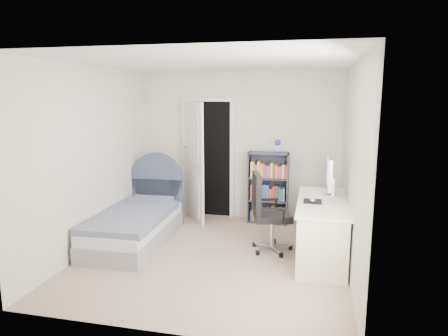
% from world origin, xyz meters
% --- Properties ---
extents(room_shell, '(3.50, 3.70, 2.60)m').
position_xyz_m(room_shell, '(0.00, 0.00, 1.25)').
color(room_shell, gray).
rests_on(room_shell, ground).
extents(door, '(0.92, 0.68, 2.06)m').
position_xyz_m(door, '(-0.65, 1.57, 1.03)').
color(door, black).
rests_on(door, ground).
extents(bed, '(0.97, 1.95, 1.19)m').
position_xyz_m(bed, '(-1.24, 0.31, 0.27)').
color(bed, gray).
rests_on(bed, ground).
extents(nightstand, '(0.40, 0.40, 0.59)m').
position_xyz_m(nightstand, '(-1.34, 1.60, 0.39)').
color(nightstand, tan).
rests_on(nightstand, ground).
extents(floor_lamp, '(0.19, 0.19, 1.31)m').
position_xyz_m(floor_lamp, '(-0.92, 1.60, 0.54)').
color(floor_lamp, silver).
rests_on(floor_lamp, ground).
extents(bookcase, '(0.66, 0.28, 1.41)m').
position_xyz_m(bookcase, '(0.54, 1.59, 0.56)').
color(bookcase, '#3C4252').
rests_on(bookcase, ground).
extents(desk, '(0.63, 1.58, 1.30)m').
position_xyz_m(desk, '(1.39, 0.26, 0.42)').
color(desk, '#F3EFCC').
rests_on(desk, ground).
extents(office_chair, '(0.60, 0.62, 1.08)m').
position_xyz_m(office_chair, '(0.65, 0.34, 0.60)').
color(office_chair, silver).
rests_on(office_chair, ground).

